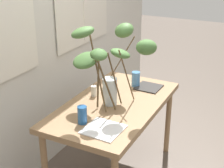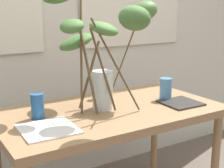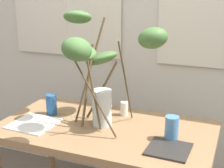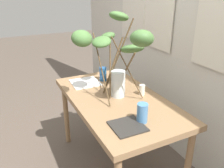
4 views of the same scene
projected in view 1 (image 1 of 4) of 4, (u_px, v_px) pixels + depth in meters
back_wall_with_windows at (39, 25)px, 2.85m from camera, size 4.41×0.14×2.60m
dining_table at (114, 111)px, 2.81m from camera, size 1.30×0.72×0.74m
vase_with_branches at (110, 57)px, 2.60m from camera, size 0.72×0.70×0.71m
drinking_glass_blue_left at (82, 115)px, 2.44m from camera, size 0.07×0.07×0.14m
drinking_glass_blue_right at (136, 79)px, 3.08m from camera, size 0.08×0.08×0.14m
plate_square_left at (103, 129)px, 2.38m from camera, size 0.27×0.27×0.01m
plate_square_right at (149, 87)px, 3.07m from camera, size 0.22×0.22×0.01m
pillar_candle at (94, 91)px, 2.89m from camera, size 0.05×0.05×0.10m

